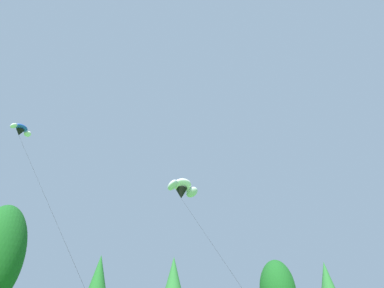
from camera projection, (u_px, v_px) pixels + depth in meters
treeline_tree_d at (97, 287)px, 37.62m from camera, size 3.68×3.68×9.45m
treeline_tree_e at (173, 288)px, 37.96m from camera, size 3.65×3.65×9.33m
parafoil_kite_high_blue_white at (21, 130)px, 33.13m from camera, size 11.28×15.15×18.53m
parafoil_kite_mid_white at (182, 189)px, 31.14m from camera, size 4.64×11.69×12.96m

